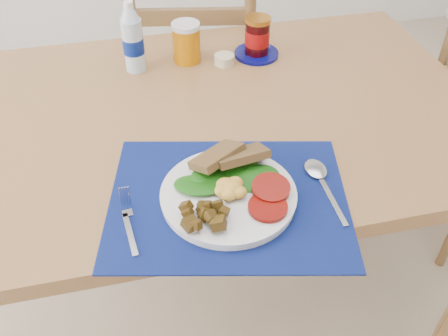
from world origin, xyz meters
name	(u,v)px	position (x,y,z in m)	size (l,w,h in m)	color
ground	(228,336)	(0.00, 0.00, 0.00)	(4.00, 4.00, 0.00)	tan
table	(212,136)	(0.00, 0.20, 0.67)	(1.40, 0.90, 0.75)	brown
chair_far	(193,44)	(0.06, 0.84, 0.61)	(0.52, 0.51, 1.21)	brown
placemat	(228,199)	(-0.03, -0.12, 0.75)	(0.49, 0.38, 0.00)	black
breakfast_plate	(226,194)	(-0.04, -0.13, 0.77)	(0.27, 0.27, 0.07)	silver
fork	(128,221)	(-0.24, -0.14, 0.76)	(0.03, 0.16, 0.00)	#B2B5BA
spoon	(320,179)	(0.17, -0.11, 0.76)	(0.05, 0.20, 0.01)	#B2B5BA
water_bottle	(133,41)	(-0.17, 0.45, 0.84)	(0.06, 0.06, 0.20)	#ADBFCC
juice_glass	(187,43)	(-0.02, 0.46, 0.80)	(0.08, 0.08, 0.11)	#BB6805
ramekin	(224,60)	(0.09, 0.42, 0.76)	(0.06, 0.06, 0.03)	#C5B690
jam_on_saucer	(257,39)	(0.19, 0.45, 0.80)	(0.13, 0.13, 0.12)	#05085A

